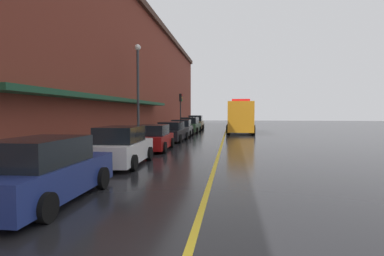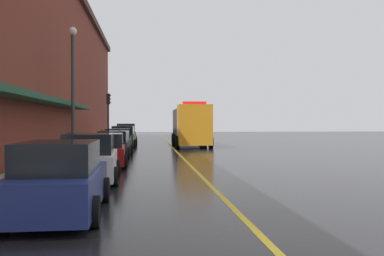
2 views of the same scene
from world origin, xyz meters
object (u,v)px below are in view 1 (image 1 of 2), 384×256
Objects in this scene: parking_meter_2 at (183,122)px; street_lamp_left at (138,83)px; parked_car_1 at (122,147)px; traffic_light_near at (181,105)px; parked_car_3 at (172,132)px; parking_meter_0 at (131,133)px; parked_car_2 at (153,138)px; parked_car_0 at (45,172)px; parked_car_6 at (196,123)px; parked_car_4 at (182,128)px; parking_meter_3 at (177,123)px; parking_meter_1 at (172,124)px; utility_truck at (240,117)px; parked_car_5 at (190,125)px.

parking_meter_2 is 16.53m from street_lamp_left.
parked_car_1 is 1.00× the size of traffic_light_near.
parked_car_3 is 3.28× the size of parking_meter_0.
parked_car_0 is at bearing 178.06° from parked_car_2.
parked_car_3 is 0.99× the size of parked_car_6.
parked_car_4 is 8.53m from street_lamp_left.
parked_car_6 is at bearing 78.31° from parking_meter_3.
parking_meter_1 is at bearing 86.27° from street_lamp_left.
street_lamp_left is (-1.95, 13.94, 3.62)m from parked_car_0.
parked_car_1 is 22.18m from utility_truck.
parked_car_2 is 3.16× the size of parking_meter_1.
parked_car_4 reaches higher than parking_meter_2.
parked_car_1 is 3.24× the size of parking_meter_3.
parked_car_6 is 7.99m from utility_truck.
parked_car_1 is 3.24× the size of parking_meter_2.
parked_car_6 reaches higher than parked_car_0.
traffic_light_near is at bearing 1.67° from parked_car_0.
parked_car_6 is 3.31× the size of parking_meter_3.
utility_truck is (5.62, 26.91, 0.95)m from parked_car_0.
parked_car_3 reaches higher than parking_meter_2.
parked_car_5 is at bearing -2.17° from parked_car_2.
parked_car_0 is 26.05m from parking_meter_3.
parked_car_4 is 1.02× the size of traffic_light_near.
parking_meter_1 is at bearing 13.41° from parked_car_3.
parked_car_3 reaches higher than parking_meter_1.
parked_car_5 is (0.06, 16.21, 0.07)m from parked_car_2.
parked_car_6 is 9.46m from parking_meter_1.
parked_car_4 is 0.98× the size of parked_car_5.
parking_meter_3 is 0.31× the size of traffic_light_near.
parked_car_6 is 19.00m from street_lamp_left.
parked_car_0 is 3.46× the size of parking_meter_2.
traffic_light_near reaches higher than parked_car_6.
parked_car_4 reaches higher than parking_meter_1.
traffic_light_near reaches higher than parked_car_4.
parked_car_2 reaches higher than parking_meter_3.
parking_meter_1 is at bearing -90.00° from parking_meter_2.
parked_car_6 is 21.96m from parking_meter_0.
parked_car_0 is at bearing -87.38° from traffic_light_near.
street_lamp_left is at bearing -92.84° from parking_meter_3.
parking_meter_0 and parking_meter_1 have the same top height.
parking_meter_0 is 1.00× the size of parking_meter_3.
parked_car_0 is 1.06× the size of parked_car_3.
parking_meter_3 is (-6.97, -0.89, -0.66)m from utility_truck.
parking_meter_3 is (-1.35, 26.02, 0.28)m from parked_car_0.
parking_meter_0 is at bearing 168.50° from parked_car_3.
parked_car_5 is at bearing 85.05° from parking_meter_0.
parked_car_0 is 1.03× the size of parked_car_5.
parking_meter_2 is (-1.32, 24.64, 0.27)m from parked_car_1.
parking_meter_3 is (0.00, 15.42, 0.00)m from parking_meter_0.
parked_car_6 reaches higher than parking_meter_1.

